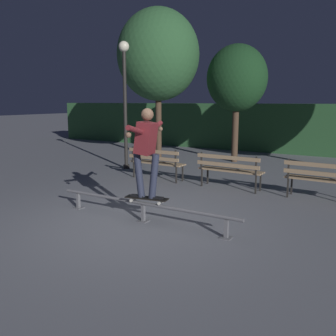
{
  "coord_description": "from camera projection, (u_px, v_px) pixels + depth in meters",
  "views": [
    {
      "loc": [
        3.58,
        -4.99,
        2.13
      ],
      "look_at": [
        0.04,
        0.94,
        0.85
      ],
      "focal_mm": 38.9,
      "sensor_mm": 36.0,
      "label": 1
    }
  ],
  "objects": [
    {
      "name": "park_bench_left_center",
      "position": [
        229.0,
        168.0,
        8.8
      ],
      "size": [
        1.62,
        0.48,
        0.88
      ],
      "color": "#282623",
      "rests_on": "ground"
    },
    {
      "name": "hedge_backdrop",
      "position": [
        285.0,
        128.0,
        15.14
      ],
      "size": [
        24.0,
        1.2,
        2.01
      ],
      "primitive_type": "cube",
      "color": "#2D5B33",
      "rests_on": "ground"
    },
    {
      "name": "tree_behind_benches",
      "position": [
        237.0,
        79.0,
        12.43
      ],
      "size": [
        2.06,
        2.06,
        4.03
      ],
      "color": "#4C3828",
      "rests_on": "ground"
    },
    {
      "name": "lamp_post_left",
      "position": [
        125.0,
        89.0,
        11.17
      ],
      "size": [
        0.32,
        0.32,
        3.9
      ],
      "color": "#282623",
      "rests_on": "ground"
    },
    {
      "name": "park_bench_leftmost",
      "position": [
        156.0,
        160.0,
        9.87
      ],
      "size": [
        1.62,
        0.48,
        0.88
      ],
      "color": "#282623",
      "rests_on": "ground"
    },
    {
      "name": "ground_plane",
      "position": [
        139.0,
        223.0,
        6.41
      ],
      "size": [
        90.0,
        90.0,
        0.0
      ],
      "primitive_type": "plane",
      "color": "slate"
    },
    {
      "name": "tree_far_left",
      "position": [
        158.0,
        55.0,
        13.13
      ],
      "size": [
        2.98,
        2.98,
        5.4
      ],
      "color": "#4C3828",
      "rests_on": "ground"
    },
    {
      "name": "grind_rail",
      "position": [
        143.0,
        206.0,
        6.47
      ],
      "size": [
        3.72,
        0.18,
        0.36
      ],
      "color": "slate",
      "rests_on": "ground"
    },
    {
      "name": "skateboarder",
      "position": [
        146.0,
        146.0,
        6.23
      ],
      "size": [
        0.63,
        1.39,
        1.56
      ],
      "color": "black",
      "rests_on": "skateboard"
    },
    {
      "name": "park_bench_right_center",
      "position": [
        323.0,
        177.0,
        7.73
      ],
      "size": [
        1.62,
        0.48,
        0.88
      ],
      "color": "#282623",
      "rests_on": "ground"
    },
    {
      "name": "skateboard",
      "position": [
        147.0,
        198.0,
        6.4
      ],
      "size": [
        0.8,
        0.33,
        0.09
      ],
      "color": "black",
      "rests_on": "grind_rail"
    }
  ]
}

